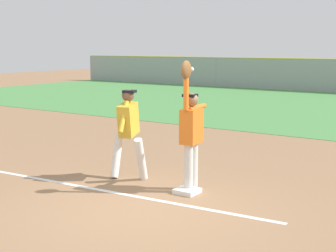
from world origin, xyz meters
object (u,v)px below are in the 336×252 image
(baseball, at_px, (192,69))
(fielder, at_px, (191,128))
(first_base, at_px, (187,191))
(parked_car_blue, at_px, (247,74))
(runner, at_px, (128,128))

(baseball, bearing_deg, fielder, 126.03)
(first_base, xyz_separation_m, baseball, (0.03, 0.08, 2.09))
(baseball, bearing_deg, parked_car_blue, 113.56)
(first_base, distance_m, baseball, 2.09)
(runner, xyz_separation_m, baseball, (1.44, -0.07, 1.13))
(fielder, bearing_deg, first_base, 93.25)
(first_base, relative_size, runner, 0.22)
(fielder, relative_size, baseball, 30.81)
(fielder, distance_m, baseball, 1.01)
(first_base, relative_size, fielder, 0.17)
(runner, bearing_deg, fielder, -16.41)
(runner, bearing_deg, baseball, -19.33)
(first_base, bearing_deg, baseball, 71.00)
(parked_car_blue, bearing_deg, first_base, -71.18)
(fielder, height_order, runner, fielder)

